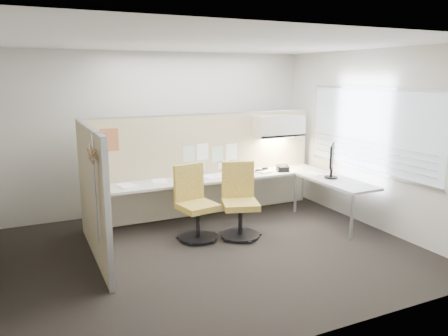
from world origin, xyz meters
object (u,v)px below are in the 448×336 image
chair_right (195,205)px  phone (282,168)px  desk (237,184)px  monitor (332,159)px  chair_left (240,203)px

chair_right → phone: 2.01m
desk → chair_right: 1.11m
monitor → phone: monitor is taller
monitor → phone: bearing=71.8°
chair_right → phone: chair_right is taller
desk → phone: 0.95m
desk → chair_right: bearing=-150.7°
desk → monitor: 1.62m
desk → monitor: bearing=-28.6°
chair_left → phone: (1.25, 0.78, 0.27)m
desk → phone: phone is taller
chair_right → monitor: bearing=-15.1°
desk → monitor: monitor is taller
chair_right → desk: bearing=19.1°
chair_left → phone: bearing=49.4°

